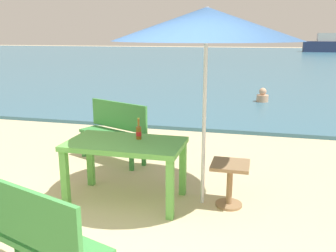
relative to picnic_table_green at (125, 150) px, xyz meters
The scene contains 9 objects.
sea_water 28.50m from the picnic_table_green, 89.38° to the left, with size 120.00×50.00×0.08m, color #386B84.
picnic_table_green is the anchor object (origin of this frame).
beer_bottle_amber 0.28m from the picnic_table_green, 48.41° to the left, with size 0.07×0.07×0.26m.
patio_umbrella 1.74m from the picnic_table_green, ahead, with size 2.10×2.10×2.30m.
side_table_wood 1.29m from the picnic_table_green, ahead, with size 0.44×0.44×0.54m.
bench_green_left 1.80m from the picnic_table_green, 92.14° to the right, with size 1.25×0.73×0.95m.
bench_green_right 1.57m from the picnic_table_green, 116.82° to the left, with size 1.24×0.81×0.95m.
swimmer_person 7.27m from the picnic_table_green, 77.20° to the left, with size 0.34×0.34×0.41m.
boat_fishing_trawler 41.91m from the picnic_table_green, 78.05° to the left, with size 5.68×1.55×2.06m.
Camera 1 is at (1.24, -2.50, 2.01)m, focal length 39.49 mm.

